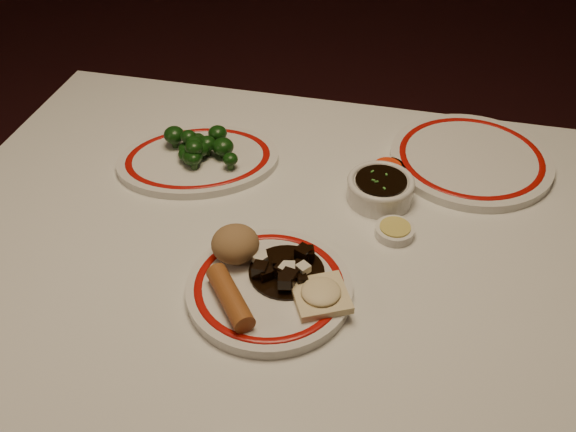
% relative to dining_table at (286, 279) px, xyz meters
% --- Properties ---
extents(dining_table, '(1.20, 0.90, 0.75)m').
position_rel_dining_table_xyz_m(dining_table, '(0.00, 0.00, 0.00)').
color(dining_table, white).
rests_on(dining_table, ground).
extents(main_plate, '(0.29, 0.29, 0.02)m').
position_rel_dining_table_xyz_m(main_plate, '(0.00, -0.12, 0.10)').
color(main_plate, silver).
rests_on(main_plate, dining_table).
extents(rice_mound, '(0.07, 0.07, 0.05)m').
position_rel_dining_table_xyz_m(rice_mound, '(-0.06, -0.08, 0.14)').
color(rice_mound, '#976F47').
rests_on(rice_mound, main_plate).
extents(spring_roll, '(0.09, 0.11, 0.03)m').
position_rel_dining_table_xyz_m(spring_roll, '(-0.04, -0.17, 0.13)').
color(spring_roll, '#9B5626').
rests_on(spring_roll, main_plate).
extents(fried_wonton, '(0.10, 0.10, 0.02)m').
position_rel_dining_table_xyz_m(fried_wonton, '(0.08, -0.13, 0.12)').
color(fried_wonton, beige).
rests_on(fried_wonton, main_plate).
extents(stirfry_heap, '(0.11, 0.11, 0.03)m').
position_rel_dining_table_xyz_m(stirfry_heap, '(0.02, -0.09, 0.12)').
color(stirfry_heap, black).
rests_on(stirfry_heap, main_plate).
extents(broccoli_plate, '(0.36, 0.34, 0.02)m').
position_rel_dining_table_xyz_m(broccoli_plate, '(-0.21, 0.17, 0.10)').
color(broccoli_plate, silver).
rests_on(broccoli_plate, dining_table).
extents(broccoli_pile, '(0.16, 0.12, 0.05)m').
position_rel_dining_table_xyz_m(broccoli_pile, '(-0.20, 0.17, 0.13)').
color(broccoli_pile, '#23471C').
rests_on(broccoli_pile, broccoli_plate).
extents(soy_bowl, '(0.11, 0.11, 0.04)m').
position_rel_dining_table_xyz_m(soy_bowl, '(0.13, 0.14, 0.11)').
color(soy_bowl, silver).
rests_on(soy_bowl, dining_table).
extents(sweet_sour_dish, '(0.06, 0.06, 0.02)m').
position_rel_dining_table_xyz_m(sweet_sour_dish, '(0.14, 0.22, 0.10)').
color(sweet_sour_dish, silver).
rests_on(sweet_sour_dish, dining_table).
extents(mustard_dish, '(0.06, 0.06, 0.02)m').
position_rel_dining_table_xyz_m(mustard_dish, '(0.17, 0.05, 0.10)').
color(mustard_dish, silver).
rests_on(mustard_dish, dining_table).
extents(far_plate, '(0.37, 0.37, 0.02)m').
position_rel_dining_table_xyz_m(far_plate, '(0.29, 0.28, 0.10)').
color(far_plate, silver).
rests_on(far_plate, dining_table).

